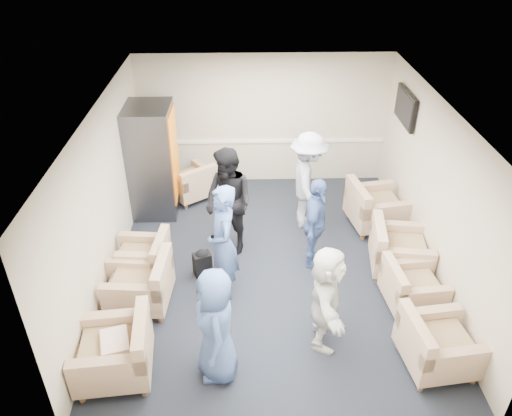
{
  "coord_description": "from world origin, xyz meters",
  "views": [
    {
      "loc": [
        -0.4,
        -6.46,
        5.18
      ],
      "look_at": [
        -0.23,
        0.2,
        1.02
      ],
      "focal_mm": 35.0,
      "sensor_mm": 36.0,
      "label": 1
    }
  ],
  "objects_px": {
    "armchair_left_mid": "(143,285)",
    "person_front_left": "(216,326)",
    "person_mid_right": "(315,224)",
    "person_mid_left": "(223,244)",
    "person_back_left": "(229,202)",
    "armchair_right_midfar": "(396,251)",
    "person_front_right": "(326,297)",
    "armchair_right_near": "(434,346)",
    "vending_machine": "(153,160)",
    "armchair_right_far": "(373,209)",
    "armchair_left_far": "(144,261)",
    "armchair_right_midnear": "(410,289)",
    "armchair_left_near": "(118,353)",
    "armchair_corner": "(192,184)",
    "person_back_right": "(308,181)"
  },
  "relations": [
    {
      "from": "armchair_corner",
      "to": "person_mid_right",
      "type": "distance_m",
      "value": 3.12
    },
    {
      "from": "armchair_right_midfar",
      "to": "person_back_left",
      "type": "bearing_deg",
      "value": 84.0
    },
    {
      "from": "armchair_right_midfar",
      "to": "person_front_right",
      "type": "distance_m",
      "value": 2.07
    },
    {
      "from": "armchair_left_near",
      "to": "armchair_right_far",
      "type": "height_order",
      "value": "armchair_right_far"
    },
    {
      "from": "armchair_left_mid",
      "to": "armchair_left_far",
      "type": "relative_size",
      "value": 1.05
    },
    {
      "from": "armchair_right_midfar",
      "to": "person_mid_right",
      "type": "relative_size",
      "value": 0.64
    },
    {
      "from": "armchair_right_midfar",
      "to": "armchair_corner",
      "type": "xyz_separation_m",
      "value": [
        -3.46,
        2.38,
        -0.04
      ]
    },
    {
      "from": "armchair_left_far",
      "to": "person_front_left",
      "type": "relative_size",
      "value": 0.55
    },
    {
      "from": "armchair_right_midfar",
      "to": "vending_machine",
      "type": "bearing_deg",
      "value": 71.97
    },
    {
      "from": "armchair_corner",
      "to": "person_mid_left",
      "type": "xyz_separation_m",
      "value": [
        0.72,
        -2.88,
        0.61
      ]
    },
    {
      "from": "armchair_left_near",
      "to": "person_front_left",
      "type": "relative_size",
      "value": 0.62
    },
    {
      "from": "armchair_right_midfar",
      "to": "person_front_right",
      "type": "xyz_separation_m",
      "value": [
        -1.38,
        -1.49,
        0.4
      ]
    },
    {
      "from": "person_mid_left",
      "to": "armchair_right_midfar",
      "type": "bearing_deg",
      "value": 88.82
    },
    {
      "from": "armchair_left_mid",
      "to": "person_mid_left",
      "type": "distance_m",
      "value": 1.33
    },
    {
      "from": "armchair_left_far",
      "to": "armchair_right_far",
      "type": "xyz_separation_m",
      "value": [
        3.92,
        1.38,
        0.04
      ]
    },
    {
      "from": "armchair_left_near",
      "to": "armchair_left_far",
      "type": "relative_size",
      "value": 1.12
    },
    {
      "from": "armchair_left_mid",
      "to": "person_mid_left",
      "type": "relative_size",
      "value": 0.51
    },
    {
      "from": "armchair_left_near",
      "to": "person_mid_right",
      "type": "xyz_separation_m",
      "value": [
        2.71,
        2.17,
        0.43
      ]
    },
    {
      "from": "armchair_left_near",
      "to": "person_mid_right",
      "type": "relative_size",
      "value": 0.63
    },
    {
      "from": "armchair_corner",
      "to": "person_mid_left",
      "type": "distance_m",
      "value": 3.03
    },
    {
      "from": "armchair_left_mid",
      "to": "person_back_left",
      "type": "height_order",
      "value": "person_back_left"
    },
    {
      "from": "vending_machine",
      "to": "person_front_right",
      "type": "distance_m",
      "value": 4.43
    },
    {
      "from": "person_mid_left",
      "to": "person_front_right",
      "type": "distance_m",
      "value": 1.7
    },
    {
      "from": "armchair_right_near",
      "to": "armchair_right_midnear",
      "type": "bearing_deg",
      "value": -8.24
    },
    {
      "from": "armchair_left_mid",
      "to": "person_mid_right",
      "type": "height_order",
      "value": "person_mid_right"
    },
    {
      "from": "armchair_left_mid",
      "to": "person_front_left",
      "type": "xyz_separation_m",
      "value": [
        1.13,
        -1.28,
        0.45
      ]
    },
    {
      "from": "armchair_left_far",
      "to": "person_back_right",
      "type": "bearing_deg",
      "value": 123.73
    },
    {
      "from": "person_mid_right",
      "to": "vending_machine",
      "type": "bearing_deg",
      "value": 73.27
    },
    {
      "from": "armchair_right_midfar",
      "to": "person_back_left",
      "type": "distance_m",
      "value": 2.82
    },
    {
      "from": "person_front_left",
      "to": "person_mid_right",
      "type": "bearing_deg",
      "value": 138.61
    },
    {
      "from": "armchair_right_near",
      "to": "armchair_right_midnear",
      "type": "relative_size",
      "value": 1.12
    },
    {
      "from": "armchair_corner",
      "to": "armchair_right_midnear",
      "type": "bearing_deg",
      "value": 101.04
    },
    {
      "from": "vending_machine",
      "to": "armchair_left_far",
      "type": "bearing_deg",
      "value": -87.25
    },
    {
      "from": "armchair_left_far",
      "to": "person_mid_right",
      "type": "bearing_deg",
      "value": 101.22
    },
    {
      "from": "armchair_right_near",
      "to": "armchair_corner",
      "type": "xyz_separation_m",
      "value": [
        -3.42,
        4.35,
        -0.02
      ]
    },
    {
      "from": "person_back_left",
      "to": "armchair_right_far",
      "type": "bearing_deg",
      "value": 59.33
    },
    {
      "from": "armchair_left_far",
      "to": "person_back_left",
      "type": "bearing_deg",
      "value": 125.08
    },
    {
      "from": "armchair_right_near",
      "to": "person_mid_left",
      "type": "height_order",
      "value": "person_mid_left"
    },
    {
      "from": "armchair_left_mid",
      "to": "armchair_right_far",
      "type": "relative_size",
      "value": 0.88
    },
    {
      "from": "armchair_right_midnear",
      "to": "armchair_right_near",
      "type": "bearing_deg",
      "value": 173.46
    },
    {
      "from": "person_back_left",
      "to": "person_front_right",
      "type": "relative_size",
      "value": 1.22
    },
    {
      "from": "armchair_left_far",
      "to": "person_back_left",
      "type": "height_order",
      "value": "person_back_left"
    },
    {
      "from": "armchair_left_far",
      "to": "person_mid_left",
      "type": "height_order",
      "value": "person_mid_left"
    },
    {
      "from": "person_back_left",
      "to": "vending_machine",
      "type": "bearing_deg",
      "value": -177.14
    },
    {
      "from": "armchair_right_near",
      "to": "armchair_right_far",
      "type": "xyz_separation_m",
      "value": [
        -0.05,
        3.25,
        0.03
      ]
    },
    {
      "from": "person_mid_left",
      "to": "person_back_left",
      "type": "height_order",
      "value": "person_back_left"
    },
    {
      "from": "armchair_left_far",
      "to": "vending_machine",
      "type": "distance_m",
      "value": 2.21
    },
    {
      "from": "armchair_left_mid",
      "to": "person_front_left",
      "type": "distance_m",
      "value": 1.77
    },
    {
      "from": "armchair_left_mid",
      "to": "person_front_left",
      "type": "bearing_deg",
      "value": 45.57
    },
    {
      "from": "armchair_left_near",
      "to": "armchair_right_midfar",
      "type": "height_order",
      "value": "armchair_left_near"
    }
  ]
}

